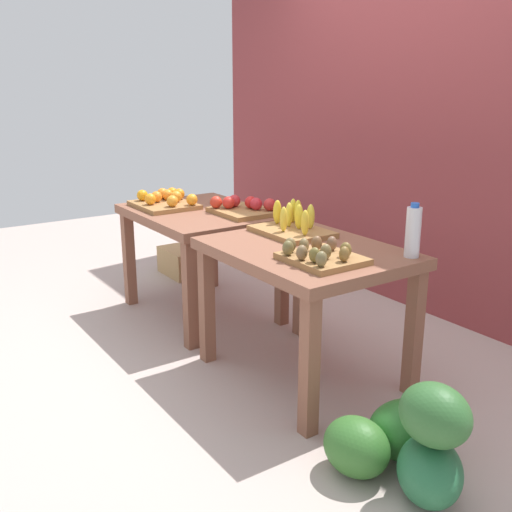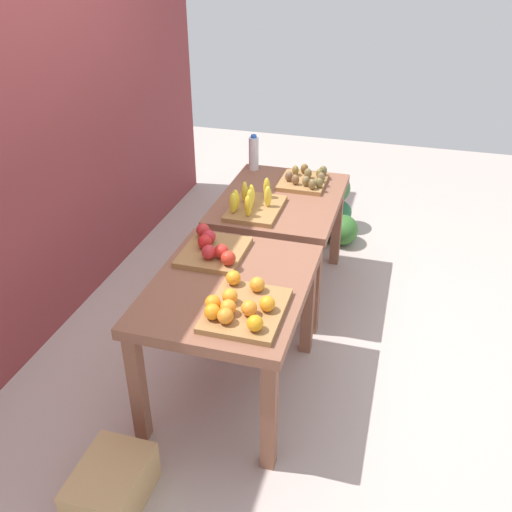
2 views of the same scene
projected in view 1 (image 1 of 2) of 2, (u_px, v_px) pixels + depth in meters
name	position (u px, v px, depth m)	size (l,w,h in m)	color
ground_plane	(247.00, 340.00, 3.76)	(8.00, 8.00, 0.00)	#B8A59C
back_wall	(412.00, 90.00, 4.06)	(4.40, 0.12, 3.00)	brown
display_table_left	(201.00, 226.00, 4.03)	(1.04, 0.80, 0.73)	brown
display_table_right	(306.00, 267.00, 3.14)	(1.04, 0.80, 0.73)	brown
orange_bin	(166.00, 201.00, 4.10)	(0.45, 0.38, 0.11)	#9C6E3E
apple_bin	(243.00, 208.00, 3.88)	(0.40, 0.35, 0.11)	#9C6E3E
banana_crate	(293.00, 226.00, 3.37)	(0.44, 0.32, 0.17)	#9C6E3E
kiwi_bin	(320.00, 255.00, 2.84)	(0.36, 0.32, 0.10)	#9C6E3E
water_bottle	(413.00, 232.00, 2.90)	(0.07, 0.07, 0.27)	silver
watermelon_pile	(407.00, 441.00, 2.39)	(0.64, 0.60, 0.49)	#25653D
cardboard_produce_box	(184.00, 261.00, 5.02)	(0.40, 0.30, 0.22)	tan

